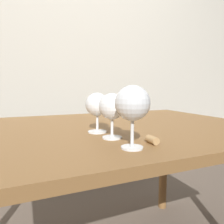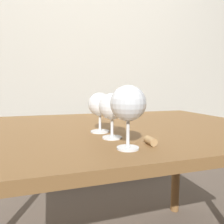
{
  "view_description": "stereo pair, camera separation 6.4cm",
  "coord_description": "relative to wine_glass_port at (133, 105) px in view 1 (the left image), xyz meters",
  "views": [
    {
      "loc": [
        -0.32,
        -0.8,
        0.86
      ],
      "look_at": [
        -0.07,
        -0.21,
        0.79
      ],
      "focal_mm": 33.44,
      "sensor_mm": 36.0,
      "label": 1
    },
    {
      "loc": [
        -0.26,
        -0.82,
        0.86
      ],
      "look_at": [
        -0.07,
        -0.21,
        0.79
      ],
      "focal_mm": 33.44,
      "sensor_mm": 36.0,
      "label": 2
    }
  ],
  "objects": [
    {
      "name": "wine_glass_port",
      "position": [
        0.0,
        0.0,
        0.0
      ],
      "size": [
        0.09,
        0.09,
        0.16
      ],
      "color": "white",
      "rests_on": "dining_table"
    },
    {
      "name": "wine_glass_merlot",
      "position": [
        -0.01,
        0.12,
        -0.02
      ],
      "size": [
        0.08,
        0.08,
        0.14
      ],
      "color": "white",
      "rests_on": "dining_table"
    },
    {
      "name": "cork",
      "position": [
        0.08,
        0.02,
        -0.1
      ],
      "size": [
        0.02,
        0.04,
        0.02
      ],
      "primitive_type": "cylinder",
      "rotation": [
        1.57,
        0.0,
        0.0
      ],
      "color": "tan",
      "rests_on": "dining_table"
    },
    {
      "name": "dining_table",
      "position": [
        0.06,
        0.33,
        -0.2
      ],
      "size": [
        1.28,
        0.89,
        0.71
      ],
      "color": "brown",
      "rests_on": "ground_plane"
    },
    {
      "name": "wine_glass_chardonnay",
      "position": [
        -0.02,
        0.22,
        -0.02
      ],
      "size": [
        0.08,
        0.08,
        0.14
      ],
      "color": "white",
      "rests_on": "dining_table"
    },
    {
      "name": "back_wall",
      "position": [
        0.06,
        1.42,
        0.48
      ],
      "size": [
        5.0,
        0.08,
        2.6
      ],
      "primitive_type": "cube",
      "color": "beige",
      "rests_on": "ground_plane"
    }
  ]
}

